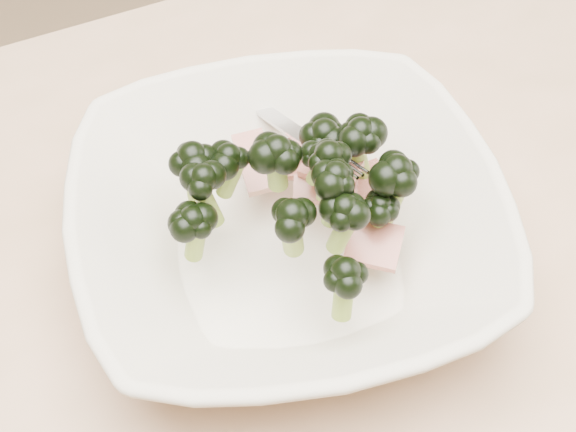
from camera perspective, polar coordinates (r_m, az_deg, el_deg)
The scene contains 2 objects.
dining_table at distance 0.67m, azimuth -2.80°, elevation -12.66°, with size 1.20×0.80×0.75m.
broccoli_dish at distance 0.58m, azimuth 0.10°, elevation -0.45°, with size 0.38×0.38×0.12m.
Camera 1 is at (-0.11, -0.29, 1.24)m, focal length 50.00 mm.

